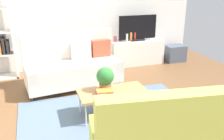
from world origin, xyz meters
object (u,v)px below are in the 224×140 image
Objects in this scene: storage_trunk at (175,53)px; bottle_2 at (135,37)px; table_book_0 at (104,94)px; bottle_0 at (127,38)px; couch_green at (176,136)px; coffee_table at (113,93)px; couch_beige at (73,65)px; tv_console at (136,52)px; tv at (138,28)px; vase_1 at (120,39)px; potted_plant at (105,78)px; bottle_1 at (131,37)px; vase_0 at (115,39)px.

bottle_2 is at bearing 177.08° from storage_trunk.
table_book_0 is 2.74m from bottle_0.
bottle_2 is at bearing 81.63° from couch_green.
bottle_0 is (1.31, 2.39, 0.30)m from table_book_0.
table_book_0 is at bearing -118.69° from bottle_0.
bottle_0 is (1.14, 2.31, 0.35)m from coffee_table.
couch_green reaches higher than coffee_table.
couch_beige reaches higher than tv_console.
vase_1 is at bearing 170.96° from tv.
storage_trunk is 2.65× the size of bottle_0.
table_book_0 is at bearing 91.87° from couch_beige.
table_book_0 is (-0.17, -0.09, 0.04)m from coffee_table.
potted_plant is (0.29, -1.35, 0.18)m from couch_beige.
potted_plant reaches higher than table_book_0.
table_book_0 is at bearing 116.24° from couch_green.
bottle_0 is 0.88× the size of bottle_1.
vase_1 is at bearing 0.00° from vase_0.
bottle_2 is (0.36, -0.09, 0.04)m from vase_1.
couch_beige is 3.81× the size of storage_trunk.
bottle_2 is (0.50, -0.09, 0.04)m from vase_0.
vase_0 reaches higher than vase_1.
coffee_table is 3.39m from storage_trunk.
vase_1 is at bearing -151.39° from couch_beige.
potted_plant is 1.60× the size of table_book_0.
storage_trunk is 1.62m from vase_1.
tv is at bearing -9.04° from vase_1.
bottle_1 is (1.25, 2.31, 0.36)m from coffee_table.
vase_1 is (1.38, 0.97, 0.26)m from couch_beige.
couch_green is 8.96× the size of bottle_1.
couch_beige reaches higher than table_book_0.
tv is 4.17× the size of table_book_0.
tv reaches higher than coffee_table.
tv_console is (1.16, 3.76, -0.13)m from couch_green.
table_book_0 is (-0.07, -0.16, -0.20)m from potted_plant.
potted_plant is 1.96× the size of bottle_0.
storage_trunk is at bearing 40.77° from table_book_0.
couch_beige is at bearing -153.22° from bottle_2.
vase_1 reaches higher than table_book_0.
couch_beige is at bearing -142.01° from vase_0.
couch_beige reaches higher than storage_trunk.
tv_console is 3.64× the size of potted_plant.
potted_plant is 0.26m from table_book_0.
couch_beige is 1.53m from table_book_0.
table_book_0 is 1.91× the size of vase_1.
potted_plant reaches higher than tv_console.
table_book_0 is at bearing -112.41° from vase_0.
bottle_1 is at bearing -12.85° from vase_0.
vase_0 is (1.24, 0.97, 0.26)m from couch_beige.
tv is at bearing 58.34° from coffee_table.
bottle_0 is at bearing -172.27° from tv_console.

